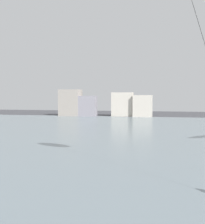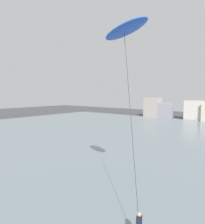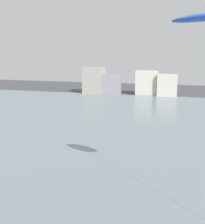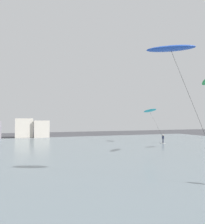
# 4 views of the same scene
# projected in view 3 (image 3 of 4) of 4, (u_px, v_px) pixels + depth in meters

# --- Properties ---
(water_bay) EXTENTS (84.00, 52.00, 0.10)m
(water_bay) POSITION_uv_depth(u_px,v_px,m) (148.00, 128.00, 34.92)
(water_bay) COLOR gray
(water_bay) RESTS_ON ground
(far_shore_buildings) EXTENTS (18.80, 4.24, 5.48)m
(far_shore_buildings) POSITION_uv_depth(u_px,v_px,m) (123.00, 83.00, 61.99)
(far_shore_buildings) COLOR #A89E93
(far_shore_buildings) RESTS_ON ground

